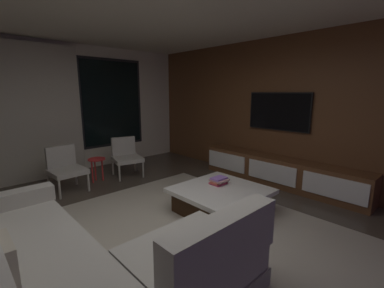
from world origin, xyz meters
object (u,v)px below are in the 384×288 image
accent_chair_near_window (126,155)px  side_stool (97,163)px  coffee_table (221,200)px  sectional_couch (78,267)px  mounted_tv (279,111)px  accent_chair_by_curtain (65,166)px  book_stack_on_coffee_table (219,181)px  media_console (280,172)px

accent_chair_near_window → side_stool: bearing=178.9°
coffee_table → accent_chair_near_window: size_ratio=1.49×
sectional_couch → mounted_tv: size_ratio=2.06×
coffee_table → accent_chair_near_window: bearing=92.4°
accent_chair_by_curtain → side_stool: bearing=5.9°
book_stack_on_coffee_table → media_console: 1.54m
accent_chair_by_curtain → coffee_table: bearing=-61.7°
coffee_table → accent_chair_by_curtain: (-1.31, 2.44, 0.25)m
coffee_table → side_stool: bearing=106.2°
accent_chair_near_window → side_stool: accent_chair_near_window is taller
accent_chair_near_window → mounted_tv: 3.14m
accent_chair_by_curtain → accent_chair_near_window: bearing=2.3°
coffee_table → media_console: size_ratio=0.37×
sectional_couch → book_stack_on_coffee_table: (2.19, 0.39, 0.12)m
book_stack_on_coffee_table → accent_chair_by_curtain: accent_chair_by_curtain is taller
coffee_table → side_stool: size_ratio=2.52×
side_stool → media_console: 3.45m
sectional_couch → accent_chair_near_window: 3.36m
side_stool → book_stack_on_coffee_table: bearing=-70.1°
side_stool → media_console: size_ratio=0.15×
book_stack_on_coffee_table → accent_chair_near_window: bearing=95.7°
sectional_couch → coffee_table: sectional_couch is taller
accent_chair_by_curtain → book_stack_on_coffee_table: bearing=-57.8°
sectional_couch → accent_chair_near_window: sectional_couch is taller
coffee_table → side_stool: (-0.73, 2.50, 0.19)m
coffee_table → book_stack_on_coffee_table: 0.30m
media_console → sectional_couch: bearing=-176.6°
coffee_table → accent_chair_by_curtain: bearing=118.3°
book_stack_on_coffee_table → side_stool: (-0.85, 2.35, -0.04)m
accent_chair_near_window → media_console: accent_chair_near_window is taller
media_console → mounted_tv: size_ratio=2.56×
sectional_couch → book_stack_on_coffee_table: 2.23m
media_console → accent_chair_near_window: bearing=125.0°
accent_chair_near_window → accent_chair_by_curtain: (-1.21, -0.05, 0.00)m
accent_chair_by_curtain → side_stool: size_ratio=1.70×
book_stack_on_coffee_table → accent_chair_by_curtain: size_ratio=0.32×
book_stack_on_coffee_table → side_stool: same height
coffee_table → accent_chair_by_curtain: size_ratio=1.49×
mounted_tv → side_stool: bearing=137.8°
coffee_table → accent_chair_near_window: 2.50m
coffee_table → side_stool: 2.61m
side_stool → media_console: media_console is taller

